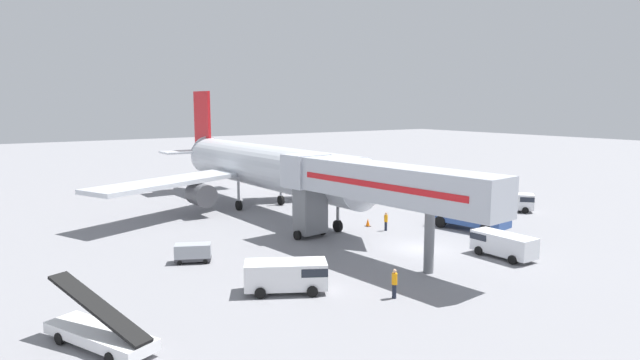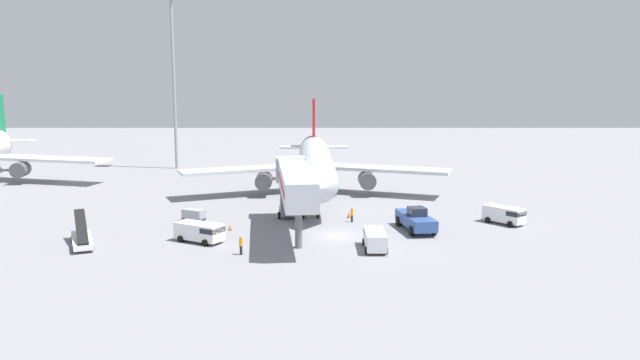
# 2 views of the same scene
# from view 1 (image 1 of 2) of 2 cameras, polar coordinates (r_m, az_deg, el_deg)

# --- Properties ---
(ground_plane) EXTENTS (300.00, 300.00, 0.00)m
(ground_plane) POSITION_cam_1_polar(r_m,az_deg,el_deg) (44.03, 10.56, -7.24)
(ground_plane) COLOR gray
(airplane_at_gate) EXTENTS (38.55, 41.22, 13.22)m
(airplane_at_gate) POSITION_cam_1_polar(r_m,az_deg,el_deg) (59.33, -6.16, 1.44)
(airplane_at_gate) COLOR silver
(airplane_at_gate) RESTS_ON ground
(jet_bridge) EXTENTS (5.30, 20.71, 7.24)m
(jet_bridge) POSITION_cam_1_polar(r_m,az_deg,el_deg) (40.85, 5.16, -0.50)
(jet_bridge) COLOR #B2B7C1
(jet_bridge) RESTS_ON ground
(pushback_tug) EXTENTS (3.73, 7.44, 2.65)m
(pushback_tug) POSITION_cam_1_polar(r_m,az_deg,el_deg) (51.44, 15.68, -3.79)
(pushback_tug) COLOR #2D4C8E
(pushback_tug) RESTS_ON ground
(belt_loader_truck) EXTENTS (4.24, 6.60, 3.10)m
(belt_loader_truck) POSITION_cam_1_polar(r_m,az_deg,el_deg) (28.55, -22.42, -14.75)
(belt_loader_truck) COLOR white
(belt_loader_truck) RESTS_ON ground
(service_van_mid_right) EXTENTS (5.41, 4.24, 1.93)m
(service_van_mid_right) POSITION_cam_1_polar(r_m,az_deg,el_deg) (33.60, -3.40, -10.01)
(service_van_mid_right) COLOR white
(service_van_mid_right) RESTS_ON ground
(service_van_outer_left) EXTENTS (2.17, 4.87, 1.83)m
(service_van_outer_left) POSITION_cam_1_polar(r_m,az_deg,el_deg) (43.12, 18.82, -6.42)
(service_van_outer_left) COLOR silver
(service_van_outer_left) RESTS_ON ground
(service_van_rear_left) EXTENTS (4.42, 4.69, 1.95)m
(service_van_rear_left) POSITION_cam_1_polar(r_m,az_deg,el_deg) (61.59, 19.80, -2.12)
(service_van_rear_left) COLOR white
(service_van_rear_left) RESTS_ON ground
(baggage_cart_mid_left) EXTENTS (2.87, 2.25, 1.38)m
(baggage_cart_mid_left) POSITION_cam_1_polar(r_m,az_deg,el_deg) (40.69, -13.39, -7.48)
(baggage_cart_mid_left) COLOR #38383D
(baggage_cart_mid_left) RESTS_ON ground
(ground_crew_worker_foreground) EXTENTS (0.38, 0.38, 1.73)m
(ground_crew_worker_foreground) POSITION_cam_1_polar(r_m,az_deg,el_deg) (49.55, 7.04, -4.35)
(ground_crew_worker_foreground) COLOR #1E2333
(ground_crew_worker_foreground) RESTS_ON ground
(ground_crew_worker_midground) EXTENTS (0.48, 0.48, 1.81)m
(ground_crew_worker_midground) POSITION_cam_1_polar(r_m,az_deg,el_deg) (32.82, 7.94, -10.80)
(ground_crew_worker_midground) COLOR #1E2333
(ground_crew_worker_midground) RESTS_ON ground
(safety_cone_alpha) EXTENTS (0.41, 0.41, 0.63)m
(safety_cone_alpha) POSITION_cam_1_polar(r_m,az_deg,el_deg) (39.04, -4.37, -8.65)
(safety_cone_alpha) COLOR black
(safety_cone_alpha) RESTS_ON ground
(safety_cone_bravo) EXTENTS (0.48, 0.48, 0.74)m
(safety_cone_bravo) POSITION_cam_1_polar(r_m,az_deg,el_deg) (51.25, 5.12, -4.53)
(safety_cone_bravo) COLOR black
(safety_cone_bravo) RESTS_ON ground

